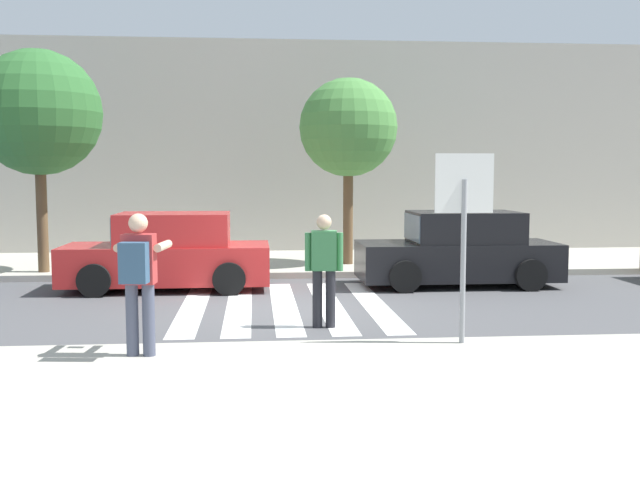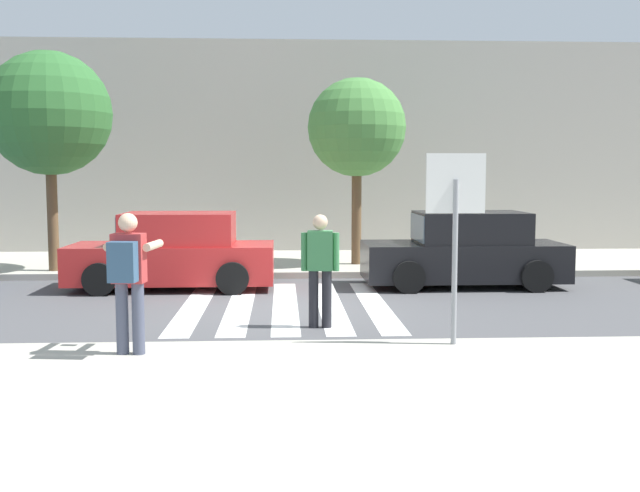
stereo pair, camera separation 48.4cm
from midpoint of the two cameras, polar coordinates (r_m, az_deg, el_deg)
ground_plane at (r=13.13m, az=-3.76°, el=-4.72°), size 120.00×120.00×0.00m
sidewalk_near at (r=7.10m, az=-2.57°, el=-13.11°), size 60.00×6.00×0.14m
sidewalk_far at (r=19.05m, az=-4.18°, el=-1.30°), size 60.00×4.80×0.14m
building_facade_far at (r=23.33m, az=-4.40°, el=7.25°), size 56.00×4.00×6.07m
crosswalk_stripe_0 at (r=13.39m, az=-10.66°, el=-4.59°), size 0.44×5.20×0.01m
crosswalk_stripe_1 at (r=13.33m, az=-7.23°, el=-4.58°), size 0.44×5.20×0.01m
crosswalk_stripe_2 at (r=13.33m, az=-3.78°, el=-4.55°), size 0.44×5.20×0.01m
crosswalk_stripe_3 at (r=13.37m, az=-0.34°, el=-4.51°), size 0.44×5.20×0.01m
crosswalk_stripe_4 at (r=13.46m, az=3.07°, el=-4.45°), size 0.44×5.20×0.01m
stop_sign at (r=9.73m, az=9.51°, el=3.04°), size 0.76×0.08×2.45m
photographer_with_backpack at (r=9.26m, az=-15.11°, el=-1.91°), size 0.64×0.89×1.72m
pedestrian_crossing at (r=11.30m, az=-0.92°, el=-1.39°), size 0.58×0.27×1.72m
parked_car_red at (r=15.43m, az=-12.32°, el=-0.58°), size 4.10×1.92×1.55m
parked_car_black at (r=15.82m, az=9.68°, el=-0.38°), size 4.10×1.92×1.55m
street_tree_west at (r=17.88m, az=-21.41°, el=9.40°), size 2.76×2.76×4.91m
street_tree_center at (r=18.17m, az=1.40°, el=8.95°), size 2.36×2.36×4.48m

